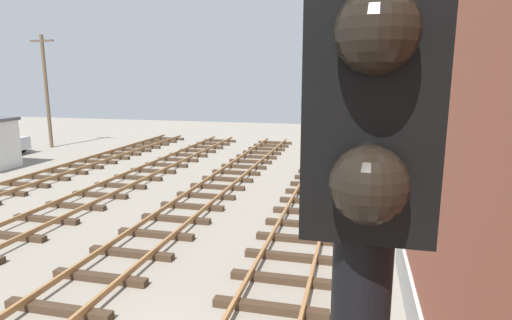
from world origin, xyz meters
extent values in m
cube|color=#38281C|center=(1.27, 3.34, 0.09)|extent=(2.50, 0.24, 0.18)
cube|color=#38281C|center=(1.27, 4.67, 0.09)|extent=(2.50, 0.24, 0.18)
cube|color=#38281C|center=(1.27, 6.01, 0.09)|extent=(2.50, 0.24, 0.18)
cube|color=#38281C|center=(1.27, 7.34, 0.09)|extent=(2.50, 0.24, 0.18)
cube|color=#38281C|center=(1.27, 8.68, 0.09)|extent=(2.50, 0.24, 0.18)
cube|color=#38281C|center=(1.27, 10.01, 0.09)|extent=(2.50, 0.24, 0.18)
cube|color=#38281C|center=(1.27, 11.35, 0.09)|extent=(2.50, 0.24, 0.18)
cube|color=#38281C|center=(1.27, 12.68, 0.09)|extent=(2.50, 0.24, 0.18)
cube|color=#38281C|center=(1.27, 14.02, 0.09)|extent=(2.50, 0.24, 0.18)
cube|color=#38281C|center=(1.27, 15.35, 0.09)|extent=(2.50, 0.24, 0.18)
cube|color=#38281C|center=(1.27, 16.69, 0.09)|extent=(2.50, 0.24, 0.18)
cube|color=#38281C|center=(1.27, 18.02, 0.09)|extent=(2.50, 0.24, 0.18)
cube|color=#38281C|center=(1.27, 19.36, 0.09)|extent=(2.50, 0.24, 0.18)
cube|color=#38281C|center=(1.27, 20.69, 0.09)|extent=(2.50, 0.24, 0.18)
cube|color=#38281C|center=(1.27, 22.03, 0.09)|extent=(2.50, 0.24, 0.18)
cube|color=#38281C|center=(1.27, 23.36, 0.09)|extent=(2.50, 0.24, 0.18)
cube|color=#38281C|center=(1.27, 24.70, 0.09)|extent=(2.50, 0.24, 0.18)
cube|color=#38281C|center=(1.27, 26.03, 0.09)|extent=(2.50, 0.24, 0.18)
cube|color=#38281C|center=(-3.06, 2.23, 0.09)|extent=(2.50, 0.24, 0.18)
cube|color=#38281C|center=(-3.06, 3.71, 0.09)|extent=(2.50, 0.24, 0.18)
cube|color=#38281C|center=(-3.06, 5.19, 0.09)|extent=(2.50, 0.24, 0.18)
cube|color=#38281C|center=(-3.06, 6.68, 0.09)|extent=(2.50, 0.24, 0.18)
cube|color=#38281C|center=(-3.06, 8.16, 0.09)|extent=(2.50, 0.24, 0.18)
cube|color=#38281C|center=(-3.06, 9.64, 0.09)|extent=(2.50, 0.24, 0.18)
cube|color=#38281C|center=(-3.06, 11.13, 0.09)|extent=(2.50, 0.24, 0.18)
cube|color=#38281C|center=(-3.06, 12.61, 0.09)|extent=(2.50, 0.24, 0.18)
cube|color=#38281C|center=(-3.06, 14.09, 0.09)|extent=(2.50, 0.24, 0.18)
cube|color=#38281C|center=(-3.06, 15.58, 0.09)|extent=(2.50, 0.24, 0.18)
cube|color=#38281C|center=(-3.06, 17.06, 0.09)|extent=(2.50, 0.24, 0.18)
cube|color=#38281C|center=(-3.06, 18.54, 0.09)|extent=(2.50, 0.24, 0.18)
cube|color=#38281C|center=(-3.06, 20.03, 0.09)|extent=(2.50, 0.24, 0.18)
cube|color=#38281C|center=(-3.06, 21.51, 0.09)|extent=(2.50, 0.24, 0.18)
cube|color=#38281C|center=(-3.06, 22.99, 0.09)|extent=(2.50, 0.24, 0.18)
cube|color=#38281C|center=(-3.06, 24.48, 0.09)|extent=(2.50, 0.24, 0.18)
cube|color=#38281C|center=(-3.06, 25.96, 0.09)|extent=(2.50, 0.24, 0.18)
cube|color=#38281C|center=(-7.39, 5.50, 0.09)|extent=(2.50, 0.24, 0.18)
cube|color=#38281C|center=(-7.39, 7.07, 0.09)|extent=(2.50, 0.24, 0.18)
cube|color=#38281C|center=(-7.39, 8.64, 0.09)|extent=(2.50, 0.24, 0.18)
cube|color=#38281C|center=(-7.39, 10.21, 0.09)|extent=(2.50, 0.24, 0.18)
cube|color=#38281C|center=(-7.39, 11.78, 0.09)|extent=(2.50, 0.24, 0.18)
cube|color=#38281C|center=(-7.39, 13.35, 0.09)|extent=(2.50, 0.24, 0.18)
cube|color=#38281C|center=(-7.39, 14.92, 0.09)|extent=(2.50, 0.24, 0.18)
cube|color=#38281C|center=(-7.39, 16.49, 0.09)|extent=(2.50, 0.24, 0.18)
cube|color=#38281C|center=(-7.39, 18.06, 0.09)|extent=(2.50, 0.24, 0.18)
cube|color=#38281C|center=(-7.39, 19.63, 0.09)|extent=(2.50, 0.24, 0.18)
cube|color=#38281C|center=(-7.39, 21.20, 0.09)|extent=(2.50, 0.24, 0.18)
cube|color=#38281C|center=(-7.39, 22.77, 0.09)|extent=(2.50, 0.24, 0.18)
cube|color=#38281C|center=(-7.39, 24.35, 0.09)|extent=(2.50, 0.24, 0.18)
cube|color=#38281C|center=(-7.39, 25.92, 0.09)|extent=(2.50, 0.24, 0.18)
cube|color=#38281C|center=(-11.72, 9.59, 0.09)|extent=(2.50, 0.24, 0.18)
cube|color=#38281C|center=(-11.72, 10.95, 0.09)|extent=(2.50, 0.24, 0.18)
cube|color=#38281C|center=(-11.72, 12.32, 0.09)|extent=(2.50, 0.24, 0.18)
cube|color=#38281C|center=(-11.72, 13.69, 0.09)|extent=(2.50, 0.24, 0.18)
cube|color=#38281C|center=(-11.72, 15.06, 0.09)|extent=(2.50, 0.24, 0.18)
cube|color=#38281C|center=(-11.72, 16.43, 0.09)|extent=(2.50, 0.24, 0.18)
cube|color=#38281C|center=(-11.72, 17.80, 0.09)|extent=(2.50, 0.24, 0.18)
cube|color=#38281C|center=(-11.72, 19.17, 0.09)|extent=(2.50, 0.24, 0.18)
cube|color=#38281C|center=(-11.72, 20.54, 0.09)|extent=(2.50, 0.24, 0.18)
cube|color=#38281C|center=(-11.72, 21.91, 0.09)|extent=(2.50, 0.24, 0.18)
cube|color=#38281C|center=(-11.72, 23.28, 0.09)|extent=(2.50, 0.24, 0.18)
cube|color=#38281C|center=(-11.72, 24.65, 0.09)|extent=(2.50, 0.24, 0.18)
cube|color=#38281C|center=(-11.72, 26.02, 0.09)|extent=(2.50, 0.24, 0.18)
cube|color=black|center=(2.93, -3.41, 5.01)|extent=(0.36, 0.24, 1.10)
sphere|color=black|center=(2.93, -3.59, 5.01)|extent=(0.20, 0.20, 0.20)
sphere|color=black|center=(2.93, -3.59, 4.64)|extent=(0.20, 0.20, 0.20)
cylinder|color=black|center=(-18.62, 18.27, 0.32)|extent=(0.64, 0.24, 0.64)
cylinder|color=brown|center=(-18.24, 20.64, 3.87)|extent=(0.24, 0.24, 7.74)
cube|color=#4C3D2D|center=(-18.24, 20.64, 7.34)|extent=(1.80, 0.12, 0.12)
camera|label=1|loc=(2.90, -4.63, 4.90)|focal=29.48mm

